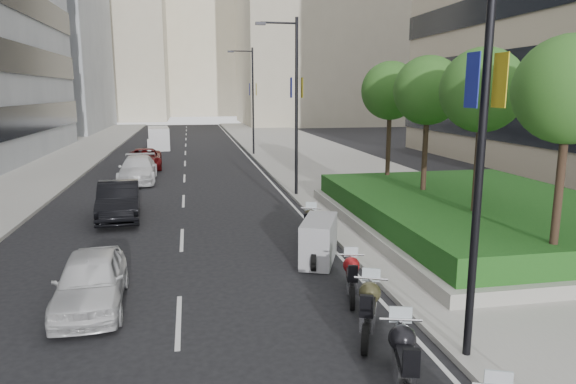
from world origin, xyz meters
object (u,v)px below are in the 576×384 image
object	(u,v)px
car_b	(119,201)
motorcycle_5	(319,241)
lamp_post_1	(294,98)
motorcycle_3	(369,309)
lamp_post_0	(476,110)
motorcycle_4	(351,277)
motorcycle_6	(310,225)
car_c	(138,169)
delivery_van	(159,139)
motorcycle_2	(403,360)
car_a	(91,281)
car_d	(144,159)
lamp_post_2	(251,96)

from	to	relation	value
car_b	motorcycle_5	bearing A→B (deg)	-50.52
lamp_post_1	motorcycle_3	size ratio (longest dim) A/B	4.10
lamp_post_0	car_b	world-z (taller)	lamp_post_0
motorcycle_4	motorcycle_3	bearing A→B (deg)	-172.14
lamp_post_0	motorcycle_4	bearing A→B (deg)	107.48
motorcycle_6	car_c	distance (m)	16.10
delivery_van	car_c	bearing A→B (deg)	-95.11
lamp_post_0	lamp_post_1	world-z (taller)	same
motorcycle_2	car_a	distance (m)	8.03
lamp_post_0	motorcycle_6	bearing A→B (deg)	96.56
lamp_post_1	motorcycle_2	distance (m)	18.41
motorcycle_4	car_d	xyz separation A→B (m)	(-7.30, 25.17, 0.15)
lamp_post_0	car_c	world-z (taller)	lamp_post_0
motorcycle_3	motorcycle_5	bearing A→B (deg)	22.10
lamp_post_0	lamp_post_2	size ratio (longest dim) A/B	1.00
motorcycle_5	car_b	xyz separation A→B (m)	(-7.05, 7.21, 0.09)
motorcycle_2	lamp_post_1	bearing A→B (deg)	10.80
motorcycle_4	motorcycle_6	distance (m)	5.31
car_a	motorcycle_2	bearing A→B (deg)	-42.27
car_b	car_d	bearing A→B (deg)	85.60
motorcycle_2	motorcycle_6	distance (m)	9.74
motorcycle_5	motorcycle_6	xyz separation A→B (m)	(0.25, 2.32, -0.09)
lamp_post_0	delivery_van	world-z (taller)	lamp_post_0
lamp_post_1	motorcycle_2	bearing A→B (deg)	-95.06
lamp_post_2	delivery_van	world-z (taller)	lamp_post_2
car_b	car_c	world-z (taller)	car_b
lamp_post_0	motorcycle_4	distance (m)	5.89
lamp_post_0	delivery_van	bearing A→B (deg)	101.03
lamp_post_0	motorcycle_2	distance (m)	4.77
car_b	car_d	world-z (taller)	car_b
lamp_post_2	car_c	xyz separation A→B (m)	(-8.39, -11.77, -4.30)
lamp_post_0	motorcycle_3	xyz separation A→B (m)	(-1.43, 1.46, -4.44)
lamp_post_2	motorcycle_2	distance (m)	36.11
lamp_post_1	motorcycle_6	world-z (taller)	lamp_post_1
lamp_post_1	motorcycle_3	world-z (taller)	lamp_post_1
lamp_post_2	car_d	bearing A→B (deg)	-143.61
motorcycle_5	car_d	size ratio (longest dim) A/B	0.49
lamp_post_1	motorcycle_2	size ratio (longest dim) A/B	3.86
motorcycle_6	delivery_van	xyz separation A→B (m)	(-7.12, 32.88, 0.35)
delivery_van	lamp_post_1	bearing A→B (deg)	-76.19
lamp_post_0	motorcycle_3	size ratio (longest dim) A/B	4.10
motorcycle_3	motorcycle_4	world-z (taller)	motorcycle_3
lamp_post_2	car_b	distance (m)	23.17
motorcycle_6	delivery_van	bearing A→B (deg)	30.53
lamp_post_1	motorcycle_6	xyz separation A→B (m)	(-1.03, -8.08, -4.45)
car_c	car_a	bearing A→B (deg)	-89.33
motorcycle_6	car_d	size ratio (longest dim) A/B	0.44
lamp_post_0	motorcycle_5	world-z (taller)	lamp_post_0
car_c	delivery_van	size ratio (longest dim) A/B	1.05
car_b	lamp_post_2	bearing A→B (deg)	63.72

